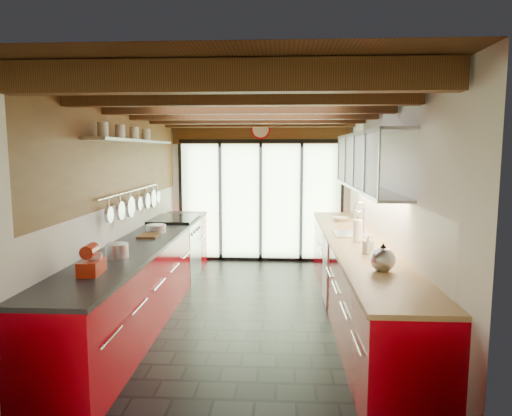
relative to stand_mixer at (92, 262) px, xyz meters
name	(u,v)px	position (x,y,z in m)	size (l,w,h in m)	color
ground	(251,313)	(1.27, 1.63, -1.03)	(5.50, 5.50, 0.00)	black
room_shell	(250,178)	(1.27, 1.63, 0.63)	(5.50, 5.50, 5.50)	silver
ceiling_beams	(252,112)	(1.27, 2.01, 1.44)	(3.14, 5.06, 4.90)	#593316
glass_door	(261,169)	(1.27, 4.32, 0.63)	(2.95, 0.10, 2.90)	#C6EAAD
left_counter	(148,275)	(-0.01, 1.63, -0.56)	(0.68, 5.00, 0.92)	#B1010D
range_stove	(175,249)	(-0.01, 3.08, -0.56)	(0.66, 0.90, 0.97)	silver
right_counter	(356,278)	(2.54, 1.63, -0.56)	(0.68, 5.00, 0.92)	#B1010D
sink_assembly	(353,231)	(2.56, 2.03, -0.07)	(0.45, 0.52, 0.43)	silver
upper_cabinets_right	(368,161)	(2.70, 1.93, 0.82)	(0.34, 3.00, 3.00)	silver
left_wall_fixtures	(136,166)	(-0.20, 1.92, 0.76)	(0.28, 2.60, 0.96)	silver
stand_mixer	(92,262)	(0.00, 0.00, 0.00)	(0.18, 0.30, 0.27)	red
pot_large	(117,251)	(0.00, 0.61, -0.03)	(0.22, 0.22, 0.14)	silver
pot_small	(156,228)	(0.00, 2.04, -0.06)	(0.26, 0.26, 0.10)	silver
cutting_board	(149,236)	(0.00, 1.71, -0.09)	(0.24, 0.33, 0.03)	brown
kettle	(383,258)	(2.54, 0.24, 0.01)	(0.23, 0.28, 0.26)	silver
paper_towel	(358,231)	(2.54, 1.56, 0.02)	(0.14, 0.14, 0.30)	white
soap_bottle	(368,244)	(2.54, 0.92, -0.01)	(0.09, 0.09, 0.19)	silver
bowl	(340,219)	(2.54, 3.16, -0.08)	(0.23, 0.23, 0.06)	silver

